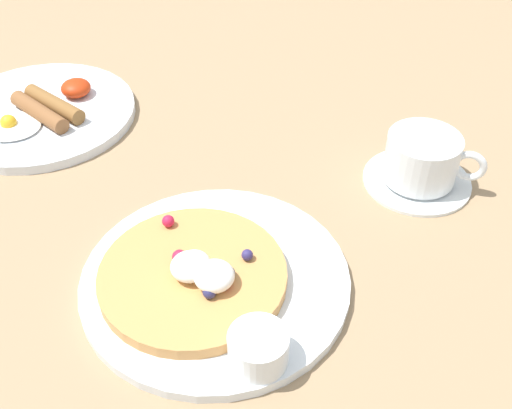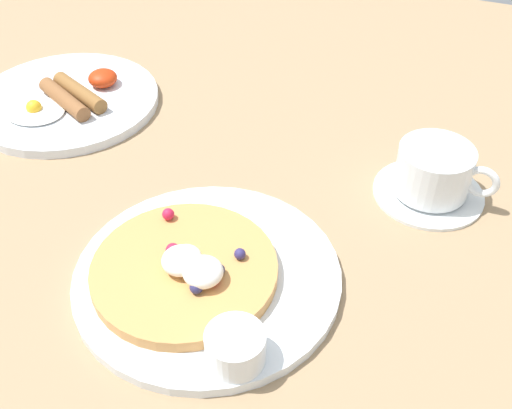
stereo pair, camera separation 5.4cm
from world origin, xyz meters
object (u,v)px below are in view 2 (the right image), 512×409
object	(u,v)px
breakfast_plate	(66,101)
syrup_ramekin	(235,347)
pancake_plate	(208,276)
coffee_saucer	(428,192)
coffee_cup	(435,170)

from	to	relation	value
breakfast_plate	syrup_ramekin	bearing A→B (deg)	-38.17
pancake_plate	breakfast_plate	bearing A→B (deg)	145.34
syrup_ramekin	coffee_saucer	xyz separation A→B (cm)	(11.17, 28.81, -2.30)
coffee_saucer	coffee_cup	xyz separation A→B (cm)	(0.15, -0.02, 3.18)
coffee_saucer	syrup_ramekin	bearing A→B (deg)	-111.19
syrup_ramekin	coffee_cup	bearing A→B (deg)	68.54
coffee_saucer	pancake_plate	bearing A→B (deg)	-130.09
syrup_ramekin	coffee_saucer	size ratio (longest dim) A/B	0.42
pancake_plate	syrup_ramekin	xyz separation A→B (cm)	(6.37, -7.96, 2.16)
coffee_cup	coffee_saucer	bearing A→B (deg)	174.15
breakfast_plate	coffee_saucer	distance (cm)	48.70
breakfast_plate	coffee_cup	size ratio (longest dim) A/B	2.21
syrup_ramekin	coffee_saucer	bearing A→B (deg)	68.81
syrup_ramekin	breakfast_plate	xyz separation A→B (cm)	(-37.52, 29.50, -2.09)
syrup_ramekin	breakfast_plate	world-z (taller)	syrup_ramekin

